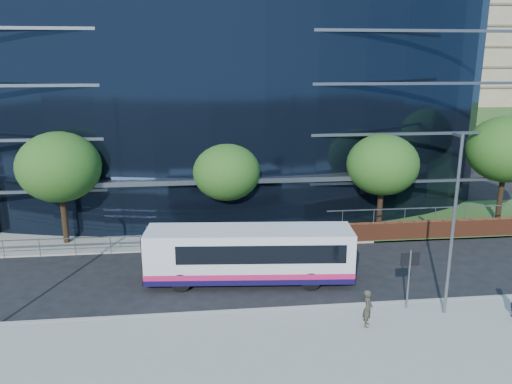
{
  "coord_description": "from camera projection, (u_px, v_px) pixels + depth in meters",
  "views": [
    {
      "loc": [
        -4.57,
        -21.23,
        11.03
      ],
      "look_at": [
        -1.29,
        8.0,
        3.24
      ],
      "focal_mm": 35.0,
      "sensor_mm": 36.0,
      "label": 1
    }
  ],
  "objects": [
    {
      "name": "tree_dist_e",
      "position": [
        425.0,
        113.0,
        63.57
      ],
      "size": [
        4.62,
        4.62,
        6.51
      ],
      "color": "black",
      "rests_on": "ground"
    },
    {
      "name": "yellow_line_inner",
      "position": [
        305.0,
        306.0,
        23.09
      ],
      "size": [
        80.0,
        0.08,
        0.01
      ],
      "primitive_type": "cube",
      "color": "gold",
      "rests_on": "ground"
    },
    {
      "name": "far_forecourt",
      "position": [
        182.0,
        228.0,
        33.62
      ],
      "size": [
        50.0,
        8.0,
        0.1
      ],
      "primitive_type": "cube",
      "color": "gray",
      "rests_on": "ground"
    },
    {
      "name": "apartment_block",
      "position": [
        429.0,
        60.0,
        79.28
      ],
      "size": [
        60.0,
        42.0,
        30.0
      ],
      "color": "#2D511E",
      "rests_on": "ground"
    },
    {
      "name": "tree_far_a",
      "position": [
        59.0,
        167.0,
        29.72
      ],
      "size": [
        4.95,
        4.95,
        6.98
      ],
      "color": "black",
      "rests_on": "ground"
    },
    {
      "name": "pedestrian_b",
      "position": [
        368.0,
        308.0,
        20.9
      ],
      "size": [
        0.6,
        0.7,
        1.63
      ],
      "primitive_type": "imported",
      "rotation": [
        0.0,
        0.0,
        1.15
      ],
      "color": "#383527",
      "rests_on": "pavement_near"
    },
    {
      "name": "tree_far_d",
      "position": [
        506.0,
        149.0,
        33.72
      ],
      "size": [
        5.28,
        5.28,
        7.44
      ],
      "color": "black",
      "rests_on": "ground"
    },
    {
      "name": "yellow_line_outer",
      "position": [
        305.0,
        308.0,
        22.95
      ],
      "size": [
        80.0,
        0.08,
        0.01
      ],
      "primitive_type": "cube",
      "color": "gold",
      "rests_on": "ground"
    },
    {
      "name": "pavement_near",
      "position": [
        328.0,
        359.0,
        18.89
      ],
      "size": [
        80.0,
        8.0,
        0.15
      ],
      "primitive_type": "cube",
      "color": "gray",
      "rests_on": "ground"
    },
    {
      "name": "city_bus",
      "position": [
        251.0,
        254.0,
        25.29
      ],
      "size": [
        10.62,
        3.3,
        2.83
      ],
      "rotation": [
        0.0,
        0.0,
        -0.09
      ],
      "color": "silver",
      "rests_on": "ground"
    },
    {
      "name": "tree_far_c",
      "position": [
        383.0,
        165.0,
        31.96
      ],
      "size": [
        4.62,
        4.62,
        6.51
      ],
      "color": "black",
      "rests_on": "ground"
    },
    {
      "name": "glass_office",
      "position": [
        206.0,
        98.0,
        41.27
      ],
      "size": [
        44.0,
        23.1,
        16.0
      ],
      "color": "black",
      "rests_on": "ground"
    },
    {
      "name": "ground",
      "position": [
        302.0,
        300.0,
        23.72
      ],
      "size": [
        200.0,
        200.0,
        0.0
      ],
      "primitive_type": "plane",
      "color": "black",
      "rests_on": "ground"
    },
    {
      "name": "tree_far_b",
      "position": [
        227.0,
        172.0,
        31.44
      ],
      "size": [
        4.29,
        4.29,
        6.05
      ],
      "color": "black",
      "rests_on": "ground"
    },
    {
      "name": "streetlight_east",
      "position": [
        453.0,
        221.0,
        21.14
      ],
      "size": [
        0.15,
        0.77,
        8.0
      ],
      "color": "slate",
      "rests_on": "pavement_near"
    },
    {
      "name": "guard_railings",
      "position": [
        145.0,
        239.0,
        29.37
      ],
      "size": [
        24.0,
        0.05,
        1.1
      ],
      "color": "slate",
      "rests_on": "ground"
    },
    {
      "name": "street_sign",
      "position": [
        410.0,
        267.0,
        22.13
      ],
      "size": [
        0.85,
        0.09,
        2.8
      ],
      "color": "slate",
      "rests_on": "pavement_near"
    },
    {
      "name": "kerb",
      "position": [
        306.0,
        308.0,
        22.74
      ],
      "size": [
        80.0,
        0.25,
        0.16
      ],
      "primitive_type": "cube",
      "color": "gray",
      "rests_on": "ground"
    }
  ]
}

